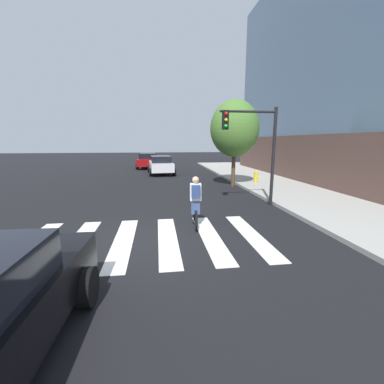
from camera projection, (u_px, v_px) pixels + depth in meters
The scene contains 8 objects.
ground_plane at pixel (145, 240), 7.38m from camera, with size 120.00×120.00×0.00m, color black.
crosswalk_stripes at pixel (146, 240), 7.38m from camera, with size 6.87×3.86×0.01m.
sedan_mid at pixel (161, 165), 22.29m from camera, with size 2.38×4.65×1.57m.
sedan_far at pixel (148, 160), 27.23m from camera, with size 2.45×4.72×1.58m.
cyclist at pixel (195, 202), 8.44m from camera, with size 0.38×1.71×1.69m.
traffic_light_near at pixel (256, 140), 10.78m from camera, with size 2.47×0.28×4.20m.
fire_hydrant at pixel (256, 177), 16.70m from camera, with size 0.33×0.22×0.78m.
street_tree_near at pixel (235, 129), 15.61m from camera, with size 2.96×2.96×5.27m.
Camera 1 is at (0.41, -7.09, 2.80)m, focal length 23.99 mm.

